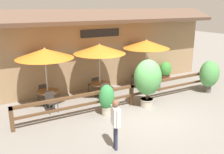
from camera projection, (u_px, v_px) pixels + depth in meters
name	position (u px, v px, depth m)	size (l,w,h in m)	color
ground_plane	(145.00, 113.00, 10.57)	(60.00, 60.00, 0.00)	gray
building_facade	(100.00, 49.00, 13.41)	(14.28, 1.49, 4.23)	#997A56
patio_railing	(131.00, 90.00, 11.26)	(10.40, 0.14, 0.95)	brown
patio_umbrella_near	(45.00, 53.00, 10.68)	(2.49, 2.49, 2.66)	#B7B2A8
dining_table_near	(48.00, 94.00, 11.18)	(0.96, 0.96, 0.72)	brown
chair_near_streetside	(51.00, 101.00, 10.59)	(0.47, 0.47, 0.86)	#332D28
chair_near_wallside	(43.00, 91.00, 11.77)	(0.43, 0.43, 0.86)	#332D28
patio_umbrella_middle	(100.00, 49.00, 11.77)	(2.49, 2.49, 2.66)	#B7B2A8
dining_table_middle	(100.00, 86.00, 12.28)	(0.96, 0.96, 0.72)	brown
chair_middle_streetside	(106.00, 92.00, 11.70)	(0.47, 0.47, 0.86)	#332D28
chair_middle_wallside	(94.00, 84.00, 12.87)	(0.47, 0.47, 0.86)	#332D28
patio_umbrella_far	(146.00, 44.00, 13.27)	(2.49, 2.49, 2.66)	#B7B2A8
dining_table_far	(145.00, 77.00, 13.78)	(0.96, 0.96, 0.72)	brown
chair_far_streetside	(154.00, 82.00, 13.20)	(0.47, 0.47, 0.86)	#332D28
chair_far_wallside	(137.00, 76.00, 14.40)	(0.44, 0.44, 0.86)	#332D28
potted_plant_broad_leaf	(148.00, 79.00, 10.92)	(1.26, 1.13, 2.15)	#B7AD99
potted_plant_corner_fern	(209.00, 74.00, 12.86)	(1.05, 0.94, 1.70)	#564C47
potted_plant_entrance_palm	(107.00, 99.00, 10.22)	(0.65, 0.59, 1.31)	#B7AD99
potted_plant_tall_tropical	(165.00, 70.00, 15.38)	(0.78, 0.71, 1.08)	brown
pedestrian	(116.00, 118.00, 7.63)	(0.32, 0.57, 1.67)	#2D334C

